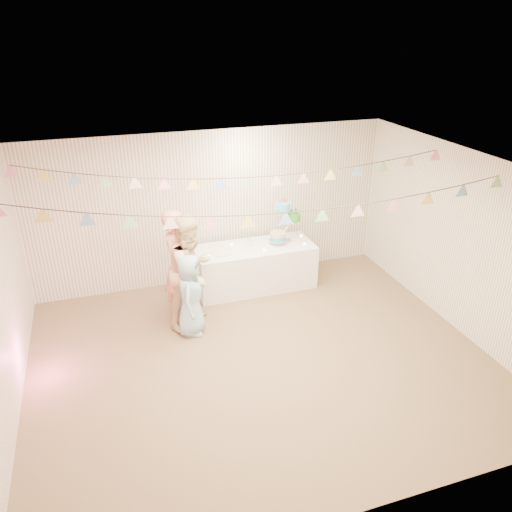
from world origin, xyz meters
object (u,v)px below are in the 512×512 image
object	(u,v)px
person_adult_b	(192,271)
table	(255,267)
person_adult_a	(179,265)
person_child	(191,295)
cake_stand	(285,221)

from	to	relation	value
person_adult_b	table	bearing A→B (deg)	-8.36
person_adult_a	person_adult_b	bearing A→B (deg)	-117.08
person_adult_a	person_child	bearing A→B (deg)	-141.10
cake_stand	person_adult_b	distance (m)	1.97
table	person_child	xyz separation A→B (m)	(-1.30, -1.03, 0.24)
table	person_adult_a	bearing A→B (deg)	-158.36
person_child	table	bearing A→B (deg)	-29.52
table	cake_stand	bearing A→B (deg)	5.19
person_adult_a	cake_stand	bearing A→B (deg)	-41.10
cake_stand	person_adult_b	world-z (taller)	person_adult_b
person_adult_b	person_adult_a	bearing A→B (deg)	80.26
person_adult_a	person_adult_b	xyz separation A→B (m)	(0.14, -0.24, -0.00)
table	person_adult_a	world-z (taller)	person_adult_a
table	person_adult_b	world-z (taller)	person_adult_b
cake_stand	person_adult_a	bearing A→B (deg)	-162.84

